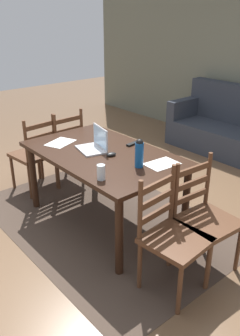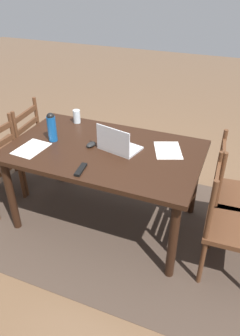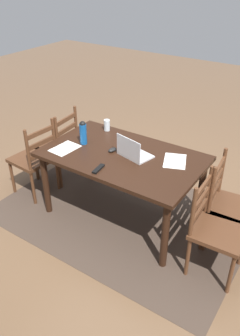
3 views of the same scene
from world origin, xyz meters
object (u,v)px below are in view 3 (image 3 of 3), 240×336
(dining_table, at_px, (122,162))
(chair_right_near, at_px, (58,146))
(tv_remote, at_px, (98,169))
(laptop, at_px, (133,152))
(chair_left_far, at_px, (215,229))
(computer_mouse, at_px, (112,150))
(chair_right_far, at_px, (35,159))
(chair_left_near, at_px, (230,206))
(drinking_glass, at_px, (107,125))
(water_bottle, at_px, (83,132))

(dining_table, xyz_separation_m, chair_right_near, (1.10, -0.20, -0.22))
(tv_remote, bearing_deg, laptop, -116.67)
(chair_left_far, xyz_separation_m, computer_mouse, (1.22, -0.20, 0.32))
(chair_right_far, xyz_separation_m, chair_right_near, (0.00, -0.40, 0.00))
(chair_left_near, xyz_separation_m, computer_mouse, (1.22, 0.19, 0.32))
(tv_remote, bearing_deg, chair_left_far, -178.29)
(dining_table, distance_m, drinking_glass, 0.62)
(computer_mouse, bearing_deg, water_bottle, 15.22)
(chair_left_far, relative_size, drinking_glass, 7.45)
(chair_right_far, relative_size, drinking_glass, 7.45)
(dining_table, bearing_deg, chair_left_far, 169.75)
(chair_left_far, height_order, drinking_glass, chair_left_far)
(chair_left_near, distance_m, chair_right_near, 2.19)
(chair_left_far, bearing_deg, dining_table, -10.25)
(chair_right_far, xyz_separation_m, tv_remote, (-1.07, 0.17, 0.32))
(chair_right_near, distance_m, tv_remote, 1.25)
(chair_left_near, bearing_deg, laptop, 10.23)
(chair_left_far, bearing_deg, drinking_glass, -20.36)
(chair_left_near, relative_size, drinking_glass, 7.45)
(dining_table, height_order, chair_left_far, chair_left_far)
(chair_left_near, relative_size, chair_right_near, 1.00)
(chair_left_near, bearing_deg, dining_table, 9.94)
(dining_table, distance_m, chair_right_far, 1.13)
(laptop, bearing_deg, water_bottle, 4.12)
(chair_right_far, bearing_deg, drinking_glass, -137.38)
(laptop, height_order, tv_remote, laptop)
(chair_right_far, bearing_deg, chair_right_near, -89.99)
(chair_right_near, bearing_deg, laptop, 171.26)
(dining_table, bearing_deg, chair_right_far, 10.30)
(chair_left_far, bearing_deg, computer_mouse, -9.26)
(drinking_glass, height_order, tv_remote, drinking_glass)
(chair_left_far, xyz_separation_m, chair_left_near, (-0.00, -0.39, 0.00))
(chair_left_near, height_order, laptop, laptop)
(dining_table, height_order, computer_mouse, computer_mouse)
(chair_right_far, bearing_deg, chair_left_near, -169.88)
(laptop, xyz_separation_m, drinking_glass, (0.58, -0.37, 0.01))
(laptop, relative_size, drinking_glass, 2.84)
(chair_left_far, xyz_separation_m, tv_remote, (1.12, 0.17, 0.32))
(chair_right_near, distance_m, water_bottle, 0.79)
(dining_table, relative_size, chair_right_far, 1.70)
(dining_table, bearing_deg, chair_right_near, -10.33)
(dining_table, relative_size, computer_mouse, 16.13)
(drinking_glass, height_order, computer_mouse, drinking_glass)
(dining_table, distance_m, chair_left_near, 1.13)
(chair_left_far, height_order, chair_left_near, same)
(water_bottle, bearing_deg, chair_left_near, -172.04)
(laptop, distance_m, tv_remote, 0.41)
(water_bottle, bearing_deg, chair_left_far, 173.84)
(dining_table, relative_size, water_bottle, 6.25)
(chair_left_far, distance_m, laptop, 1.07)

